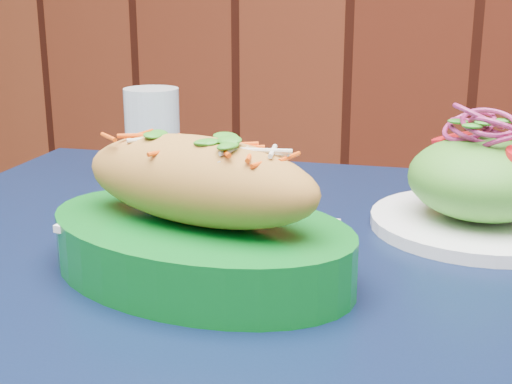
% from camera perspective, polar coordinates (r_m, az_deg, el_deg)
% --- Properties ---
extents(cafe_table, '(0.89, 0.89, 0.75)m').
position_cam_1_polar(cafe_table, '(0.62, 0.41, -14.40)').
color(cafe_table, black).
rests_on(cafe_table, ground).
extents(banh_mi_basket, '(0.29, 0.22, 0.12)m').
position_cam_1_polar(banh_mi_basket, '(0.57, -4.60, -2.28)').
color(banh_mi_basket, '#08651C').
rests_on(banh_mi_basket, cafe_table).
extents(salad_plate, '(0.21, 0.21, 0.12)m').
position_cam_1_polar(salad_plate, '(0.71, 17.68, 0.45)').
color(salad_plate, white).
rests_on(salad_plate, cafe_table).
extents(water_glass, '(0.07, 0.07, 0.11)m').
position_cam_1_polar(water_glass, '(0.89, -8.27, 4.73)').
color(water_glass, silver).
rests_on(water_glass, cafe_table).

